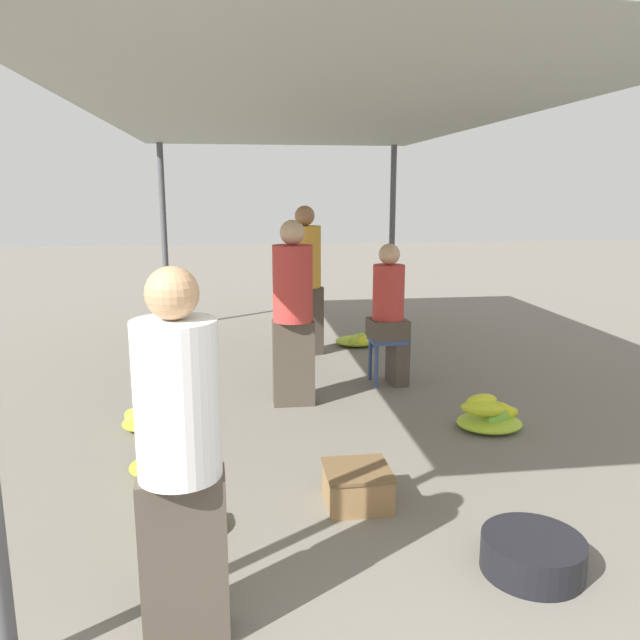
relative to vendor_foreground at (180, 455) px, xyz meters
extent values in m
cylinder|color=#4C4C51|center=(-0.68, 6.20, 0.41)|extent=(0.08, 0.08, 2.45)
cylinder|color=#4C4C51|center=(2.44, 6.20, 0.41)|extent=(0.08, 0.08, 2.45)
cube|color=#9EA399|center=(0.88, 3.05, 1.66)|extent=(3.52, 6.71, 0.04)
cube|color=#4C4238|center=(0.00, 0.00, -0.45)|extent=(0.36, 0.21, 0.73)
cylinder|color=white|center=(0.00, 0.00, 0.23)|extent=(0.35, 0.35, 0.63)
sphere|color=tan|center=(0.00, 0.00, 0.65)|extent=(0.21, 0.21, 0.21)
cube|color=#384C84|center=(1.67, 3.31, -0.38)|extent=(0.34, 0.34, 0.04)
cylinder|color=#384C84|center=(1.54, 3.18, -0.60)|extent=(0.04, 0.04, 0.42)
cylinder|color=#384C84|center=(1.81, 3.18, -0.60)|extent=(0.04, 0.04, 0.42)
cylinder|color=#384C84|center=(1.54, 3.45, -0.60)|extent=(0.04, 0.04, 0.42)
cylinder|color=#384C84|center=(1.81, 3.45, -0.60)|extent=(0.04, 0.04, 0.42)
cube|color=#4C4238|center=(1.78, 3.30, -0.58)|extent=(0.17, 0.32, 0.46)
cube|color=#4C4238|center=(1.67, 3.31, -0.27)|extent=(0.37, 0.37, 0.18)
cylinder|color=#BF3833|center=(1.67, 3.31, 0.08)|extent=(0.33, 0.33, 0.52)
sphere|color=tan|center=(1.67, 3.31, 0.44)|extent=(0.20, 0.20, 0.20)
cylinder|color=black|center=(1.65, 0.23, -0.72)|extent=(0.50, 0.50, 0.18)
ellipsoid|color=#B2CB2C|center=(-0.11, 0.87, -0.68)|extent=(0.29, 0.28, 0.12)
ellipsoid|color=#C7D429|center=(-0.05, 0.85, -0.74)|extent=(0.32, 0.21, 0.14)
ellipsoid|color=#A9C82E|center=(-0.11, 0.78, -0.69)|extent=(0.33, 0.30, 0.09)
ellipsoid|color=#7FB735|center=(-0.04, 0.80, -0.71)|extent=(0.32, 0.35, 0.14)
ellipsoid|color=yellow|center=(-0.07, 0.85, -0.76)|extent=(0.43, 0.38, 0.10)
ellipsoid|color=#C2D229|center=(-0.33, 1.62, -0.70)|extent=(0.11, 0.29, 0.12)
ellipsoid|color=#99C231|center=(-0.27, 1.59, -0.66)|extent=(0.31, 0.24, 0.14)
ellipsoid|color=#C8D428|center=(-0.33, 1.58, -0.67)|extent=(0.24, 0.26, 0.12)
ellipsoid|color=yellow|center=(-0.28, 1.57, -0.59)|extent=(0.27, 0.24, 0.15)
ellipsoid|color=#75B337|center=(-0.27, 1.58, -0.61)|extent=(0.29, 0.17, 0.11)
ellipsoid|color=#BACF2B|center=(-0.14, 1.49, -0.73)|extent=(0.29, 0.16, 0.13)
ellipsoid|color=#A1C52F|center=(-0.35, 1.69, -0.73)|extent=(0.13, 0.24, 0.15)
ellipsoid|color=#C9D528|center=(-0.27, 1.60, -0.76)|extent=(0.45, 0.39, 0.10)
ellipsoid|color=yellow|center=(-0.42, 2.42, -0.66)|extent=(0.22, 0.13, 0.11)
ellipsoid|color=yellow|center=(-0.43, 2.43, -0.74)|extent=(0.20, 0.31, 0.15)
ellipsoid|color=#9FC430|center=(-0.41, 2.52, -0.70)|extent=(0.25, 0.29, 0.14)
ellipsoid|color=#A9C82E|center=(-0.51, 2.31, -0.72)|extent=(0.15, 0.28, 0.10)
ellipsoid|color=#ACC92D|center=(-0.54, 2.39, -0.71)|extent=(0.28, 0.24, 0.15)
ellipsoid|color=#C7D428|center=(-0.46, 2.46, -0.69)|extent=(0.30, 0.27, 0.12)
ellipsoid|color=#8ABC33|center=(-0.54, 2.40, -0.74)|extent=(0.24, 0.16, 0.15)
ellipsoid|color=#AFCA2D|center=(-0.45, 2.42, -0.76)|extent=(0.44, 0.39, 0.10)
ellipsoid|color=#75B337|center=(2.26, 2.02, -0.71)|extent=(0.32, 0.26, 0.13)
ellipsoid|color=yellow|center=(2.13, 2.07, -0.59)|extent=(0.32, 0.24, 0.11)
ellipsoid|color=#C4D329|center=(2.10, 1.99, -0.62)|extent=(0.36, 0.25, 0.12)
ellipsoid|color=yellow|center=(2.29, 2.10, -0.68)|extent=(0.24, 0.26, 0.13)
ellipsoid|color=#CBD528|center=(2.31, 2.10, -0.71)|extent=(0.30, 0.11, 0.12)
ellipsoid|color=#A5C62F|center=(2.19, 2.05, -0.76)|extent=(0.51, 0.45, 0.10)
ellipsoid|color=yellow|center=(1.77, 4.78, -0.74)|extent=(0.32, 0.32, 0.14)
ellipsoid|color=yellow|center=(1.63, 4.80, -0.74)|extent=(0.26, 0.33, 0.10)
ellipsoid|color=#A6C72E|center=(1.66, 4.79, -0.74)|extent=(0.31, 0.37, 0.15)
ellipsoid|color=#A5C62F|center=(1.74, 4.82, -0.71)|extent=(0.28, 0.21, 0.11)
ellipsoid|color=#A6C72E|center=(1.69, 4.87, -0.76)|extent=(0.53, 0.46, 0.10)
cube|color=olive|center=(0.92, 1.01, -0.71)|extent=(0.37, 0.37, 0.21)
cube|color=brown|center=(0.92, 1.01, -0.59)|extent=(0.39, 0.39, 0.02)
cube|color=#4C4238|center=(1.02, 4.52, -0.42)|extent=(0.41, 0.29, 0.78)
cylinder|color=gold|center=(1.02, 4.52, 0.31)|extent=(0.43, 0.43, 0.68)
sphere|color=#9E704C|center=(1.02, 4.52, 0.76)|extent=(0.22, 0.22, 0.22)
cube|color=#4C4238|center=(0.72, 2.85, -0.44)|extent=(0.36, 0.20, 0.74)
cylinder|color=#BF3833|center=(0.72, 2.85, 0.26)|extent=(0.34, 0.34, 0.65)
sphere|color=tan|center=(0.72, 2.85, 0.69)|extent=(0.21, 0.21, 0.21)
camera|label=1|loc=(0.23, -2.36, 1.03)|focal=35.00mm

